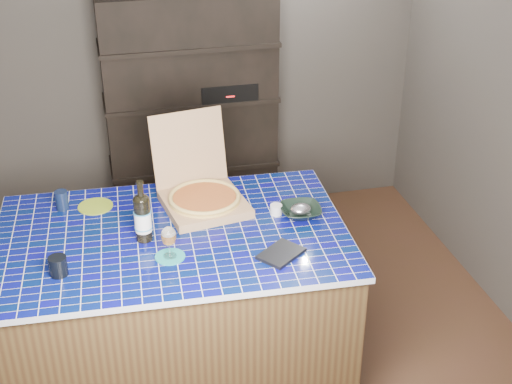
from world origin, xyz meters
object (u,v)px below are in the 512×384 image
object	(u,v)px
kitchen_island	(177,310)
wine_glass	(169,237)
bowl	(301,211)
dvd_case	(281,254)
mead_bottle	(143,217)
pizza_box	(203,195)

from	to	relation	value
kitchen_island	wine_glass	size ratio (longest dim) A/B	11.14
kitchen_island	bowl	xyz separation A→B (m)	(0.68, 0.02, 0.51)
dvd_case	mead_bottle	bearing A→B (deg)	-152.79
wine_glass	pizza_box	bearing A→B (deg)	62.35
wine_glass	dvd_case	world-z (taller)	wine_glass
wine_glass	dvd_case	xyz separation A→B (m)	(0.52, -0.11, -0.11)
mead_bottle	dvd_case	bearing A→B (deg)	-25.19
wine_glass	dvd_case	bearing A→B (deg)	-11.42
wine_glass	bowl	distance (m)	0.77
kitchen_island	pizza_box	size ratio (longest dim) A/B	3.22
pizza_box	wine_glass	bearing A→B (deg)	-126.86
kitchen_island	dvd_case	distance (m)	0.76
kitchen_island	wine_glass	bearing A→B (deg)	-97.72
pizza_box	bowl	size ratio (longest dim) A/B	2.63
pizza_box	mead_bottle	size ratio (longest dim) A/B	1.72
dvd_case	bowl	world-z (taller)	bowl
kitchen_island	bowl	distance (m)	0.85
wine_glass	dvd_case	size ratio (longest dim) A/B	0.77
pizza_box	wine_glass	distance (m)	0.52
pizza_box	dvd_case	distance (m)	0.63
pizza_box	bowl	bearing A→B (deg)	-34.19
kitchen_island	mead_bottle	world-z (taller)	mead_bottle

